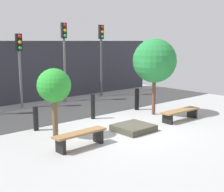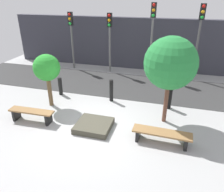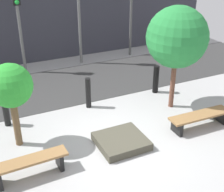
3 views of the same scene
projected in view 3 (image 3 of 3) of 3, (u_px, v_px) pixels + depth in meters
name	position (u px, v px, depth m)	size (l,w,h in m)	color
ground_plane	(120.00, 144.00, 8.32)	(18.00, 18.00, 0.00)	#A1A1A1
road_strip	(70.00, 84.00, 11.72)	(18.00, 3.39, 0.01)	#333333
building_facade	(44.00, 24.00, 13.57)	(16.20, 0.50, 3.13)	#33333D
bench_left	(30.00, 164.00, 7.04)	(1.76, 0.45, 0.48)	black
bench_right	(200.00, 118.00, 8.93)	(1.92, 0.52, 0.43)	black
planter_bed	(121.00, 141.00, 8.24)	(1.25, 1.19, 0.22)	#454336
tree_behind_left_bench	(10.00, 87.00, 7.56)	(1.10, 1.10, 2.27)	brown
tree_behind_right_bench	(177.00, 38.00, 9.16)	(1.85, 1.85, 3.23)	brown
bollard_far_left	(6.00, 112.00, 8.98)	(0.18, 0.18, 0.85)	black
bollard_left	(88.00, 93.00, 9.93)	(0.17, 0.17, 1.01)	black
bollard_center	(156.00, 79.00, 10.92)	(0.20, 0.20, 0.99)	black
traffic_light_mid_west	(18.00, 13.00, 11.76)	(0.28, 0.27, 3.46)	slate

